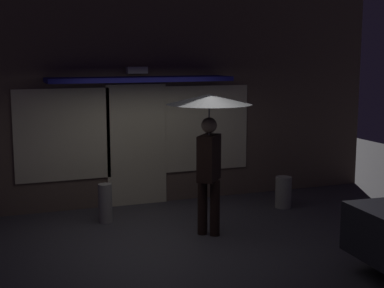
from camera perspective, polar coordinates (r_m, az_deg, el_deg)
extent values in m
plane|color=#423F44|center=(8.46, -1.59, -9.69)|extent=(18.00, 18.00, 0.00)
cube|color=brown|center=(10.29, -5.94, 5.03)|extent=(9.62, 0.30, 4.01)
cube|color=beige|center=(10.23, -5.62, -0.11)|extent=(1.10, 0.04, 2.20)
cube|color=beige|center=(9.93, -12.97, 0.90)|extent=(1.64, 0.04, 1.60)
cube|color=beige|center=(10.62, 1.51, 1.63)|extent=(1.64, 0.04, 1.60)
cube|color=white|center=(10.02, -5.61, 7.46)|extent=(0.36, 0.16, 0.12)
cube|color=navy|center=(9.79, -5.22, 6.56)|extent=(3.20, 0.70, 0.08)
cylinder|color=black|center=(8.54, 2.35, -6.53)|extent=(0.15, 0.15, 0.85)
cylinder|color=black|center=(8.60, 1.07, -6.41)|extent=(0.15, 0.15, 0.85)
cube|color=black|center=(8.40, 1.73, -1.41)|extent=(0.48, 0.51, 0.69)
cube|color=silver|center=(8.28, 1.32, -1.56)|extent=(0.11, 0.12, 0.55)
cube|color=navy|center=(8.29, 1.32, -1.69)|extent=(0.05, 0.05, 0.44)
sphere|color=tan|center=(8.32, 1.75, 1.91)|extent=(0.23, 0.23, 0.23)
cylinder|color=slate|center=(8.32, 1.75, 1.92)|extent=(0.02, 0.02, 0.92)
cone|color=black|center=(8.29, 1.76, 4.56)|extent=(1.27, 1.27, 0.15)
cylinder|color=black|center=(7.88, 18.73, -9.14)|extent=(0.65, 0.25, 0.64)
cylinder|color=#9E998E|center=(9.34, -8.78, -5.94)|extent=(0.23, 0.23, 0.64)
cylinder|color=#9E998E|center=(10.25, 9.24, -4.84)|extent=(0.29, 0.29, 0.56)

